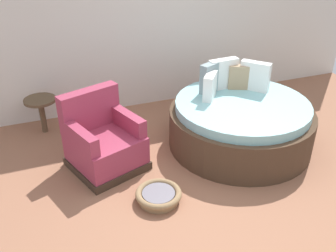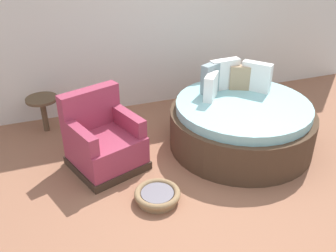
{
  "view_description": "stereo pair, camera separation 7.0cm",
  "coord_description": "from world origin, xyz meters",
  "px_view_note": "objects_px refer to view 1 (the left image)",
  "views": [
    {
      "loc": [
        -1.58,
        -2.99,
        2.76
      ],
      "look_at": [
        -0.18,
        0.68,
        0.55
      ],
      "focal_mm": 40.47,
      "sensor_mm": 36.0,
      "label": 1
    },
    {
      "loc": [
        -1.51,
        -3.02,
        2.76
      ],
      "look_at": [
        -0.18,
        0.68,
        0.55
      ],
      "focal_mm": 40.47,
      "sensor_mm": 36.0,
      "label": 2
    }
  ],
  "objects_px": {
    "pet_basket": "(159,195)",
    "side_table": "(41,105)",
    "red_armchair": "(103,142)",
    "round_daybed": "(240,122)"
  },
  "relations": [
    {
      "from": "round_daybed",
      "to": "red_armchair",
      "type": "relative_size",
      "value": 1.87
    },
    {
      "from": "pet_basket",
      "to": "side_table",
      "type": "xyz_separation_m",
      "value": [
        -1.03,
        2.02,
        0.35
      ]
    },
    {
      "from": "red_armchair",
      "to": "pet_basket",
      "type": "relative_size",
      "value": 1.99
    },
    {
      "from": "pet_basket",
      "to": "side_table",
      "type": "height_order",
      "value": "side_table"
    },
    {
      "from": "pet_basket",
      "to": "round_daybed",
      "type": "bearing_deg",
      "value": 27.39
    },
    {
      "from": "round_daybed",
      "to": "red_armchair",
      "type": "xyz_separation_m",
      "value": [
        -1.82,
        0.15,
        0.0
      ]
    },
    {
      "from": "red_armchair",
      "to": "side_table",
      "type": "relative_size",
      "value": 1.96
    },
    {
      "from": "pet_basket",
      "to": "side_table",
      "type": "bearing_deg",
      "value": 116.91
    },
    {
      "from": "round_daybed",
      "to": "red_armchair",
      "type": "distance_m",
      "value": 1.82
    },
    {
      "from": "pet_basket",
      "to": "side_table",
      "type": "relative_size",
      "value": 0.98
    }
  ]
}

